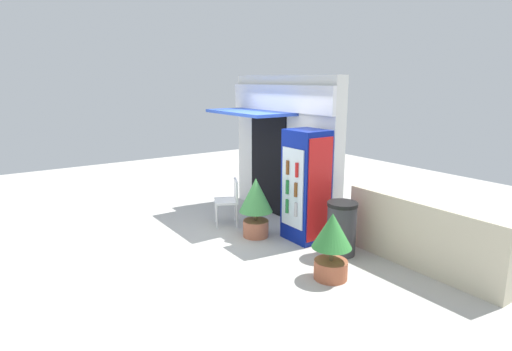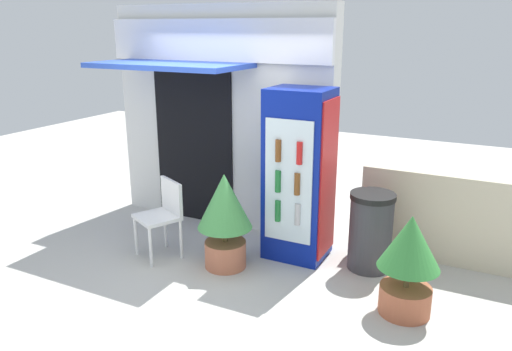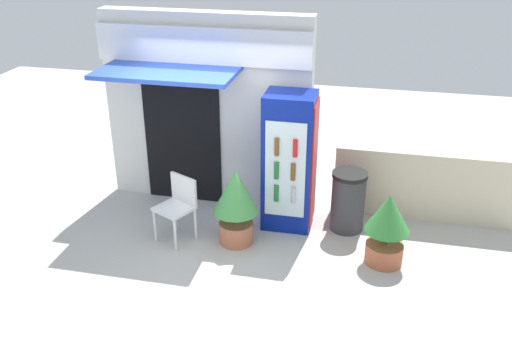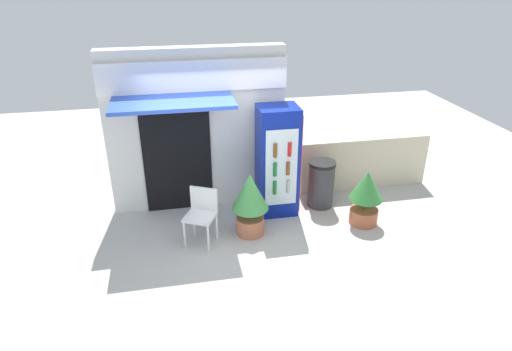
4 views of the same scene
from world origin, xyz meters
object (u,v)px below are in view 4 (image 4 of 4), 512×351
(drink_cooler, at_px, (278,161))
(potted_plant_near_shop, at_px, (250,199))
(plastic_chair, at_px, (202,211))
(potted_plant_curbside, at_px, (366,194))
(trash_bin, at_px, (321,184))

(drink_cooler, height_order, potted_plant_near_shop, drink_cooler)
(drink_cooler, xyz_separation_m, plastic_chair, (-1.38, -0.70, -0.43))
(potted_plant_curbside, xyz_separation_m, trash_bin, (-0.53, 0.74, -0.12))
(potted_plant_near_shop, distance_m, potted_plant_curbside, 1.96)
(potted_plant_near_shop, distance_m, trash_bin, 1.60)
(drink_cooler, relative_size, potted_plant_curbside, 2.00)
(plastic_chair, xyz_separation_m, potted_plant_near_shop, (0.78, 0.06, 0.09))
(potted_plant_near_shop, height_order, potted_plant_curbside, potted_plant_near_shop)
(drink_cooler, height_order, potted_plant_curbside, drink_cooler)
(drink_cooler, relative_size, trash_bin, 2.23)
(plastic_chair, height_order, trash_bin, plastic_chair)
(potted_plant_curbside, relative_size, trash_bin, 1.11)
(plastic_chair, relative_size, potted_plant_curbside, 0.92)
(drink_cooler, distance_m, potted_plant_curbside, 1.58)
(drink_cooler, distance_m, potted_plant_near_shop, 0.94)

